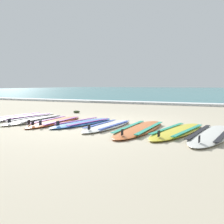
% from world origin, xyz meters
% --- Properties ---
extents(ground_plane, '(80.00, 80.00, 0.00)m').
position_xyz_m(ground_plane, '(0.00, 0.00, 0.00)').
color(ground_plane, '#C1B599').
extents(sea, '(80.00, 60.00, 0.10)m').
position_xyz_m(sea, '(0.00, 36.82, 0.05)').
color(sea, teal).
rests_on(sea, ground).
extents(wave_foam_strip, '(80.00, 0.77, 0.11)m').
position_xyz_m(wave_foam_strip, '(0.00, 7.20, 0.06)').
color(wave_foam_strip, white).
rests_on(wave_foam_strip, ground).
extents(surfboard_0, '(0.99, 2.64, 0.18)m').
position_xyz_m(surfboard_0, '(-2.47, 0.22, 0.04)').
color(surfboard_0, white).
rests_on(surfboard_0, ground).
extents(surfboard_1, '(0.59, 2.34, 0.18)m').
position_xyz_m(surfboard_1, '(-1.74, -0.05, 0.04)').
color(surfboard_1, white).
rests_on(surfboard_1, ground).
extents(surfboard_2, '(0.70, 2.34, 0.18)m').
position_xyz_m(surfboard_2, '(-1.01, -0.14, 0.04)').
color(surfboard_2, orange).
rests_on(surfboard_2, ground).
extents(surfboard_3, '(0.95, 2.22, 0.18)m').
position_xyz_m(surfboard_3, '(-0.25, -0.04, 0.04)').
color(surfboard_3, '#3875CC').
rests_on(surfboard_3, ground).
extents(surfboard_4, '(0.61, 2.12, 0.18)m').
position_xyz_m(surfboard_4, '(0.51, -0.23, 0.04)').
color(surfboard_4, white).
rests_on(surfboard_4, ground).
extents(surfboard_5, '(0.66, 2.60, 0.18)m').
position_xyz_m(surfboard_5, '(1.31, -0.31, 0.04)').
color(surfboard_5, orange).
rests_on(surfboard_5, ground).
extents(surfboard_6, '(1.01, 2.49, 0.18)m').
position_xyz_m(surfboard_6, '(2.11, -0.26, 0.04)').
color(surfboard_6, yellow).
rests_on(surfboard_6, ground).
extents(surfboard_7, '(0.93, 2.62, 0.18)m').
position_xyz_m(surfboard_7, '(2.76, -0.39, 0.04)').
color(surfboard_7, silver).
rests_on(surfboard_7, ground).
extents(seaweed_clump_near_shoreline, '(0.24, 0.19, 0.08)m').
position_xyz_m(seaweed_clump_near_shoreline, '(-1.78, 2.15, 0.04)').
color(seaweed_clump_near_shoreline, '#2D381E').
rests_on(seaweed_clump_near_shoreline, ground).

